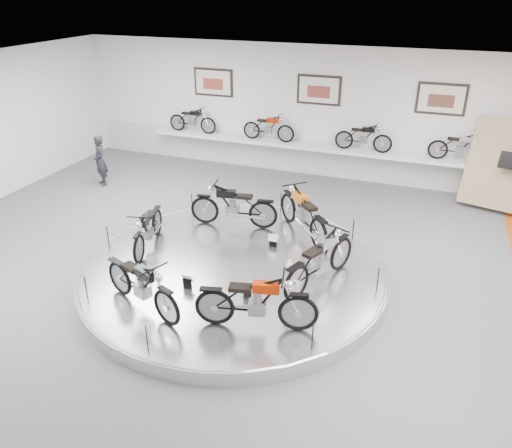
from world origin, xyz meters
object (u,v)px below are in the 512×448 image
at_px(shelf, 314,147).
at_px(bike_b, 303,213).
at_px(display_platform, 234,272).
at_px(bike_d, 148,228).
at_px(bike_f, 256,301).
at_px(bike_e, 141,284).
at_px(visitor, 100,161).
at_px(bike_c, 233,206).
at_px(bike_a, 320,259).

distance_m(shelf, bike_b, 4.61).
relative_size(display_platform, bike_d, 3.94).
distance_m(display_platform, bike_f, 2.21).
xyz_separation_m(shelf, bike_e, (-0.94, -8.36, -0.18)).
xyz_separation_m(bike_e, visitor, (-4.93, 5.46, -0.05)).
xyz_separation_m(bike_c, visitor, (-5.13, 1.75, -0.07)).
bearing_deg(bike_c, shelf, -108.46).
bearing_deg(shelf, bike_c, -98.95).
bearing_deg(bike_b, bike_c, 51.47).
relative_size(display_platform, bike_a, 3.46).
relative_size(display_platform, bike_e, 3.65).
height_order(bike_b, bike_f, bike_b).
distance_m(bike_a, bike_b, 2.11).
height_order(shelf, bike_f, bike_f).
height_order(bike_b, bike_e, bike_b).
bearing_deg(bike_e, bike_b, 85.10).
height_order(bike_c, bike_f, bike_c).
bearing_deg(bike_c, bike_f, 109.08).
xyz_separation_m(bike_e, bike_f, (2.11, 0.21, 0.01)).
xyz_separation_m(bike_b, bike_f, (0.22, -3.64, -0.03)).
bearing_deg(bike_c, display_platform, 103.29).
bearing_deg(shelf, bike_e, -96.40).
xyz_separation_m(shelf, bike_a, (1.84, -6.42, -0.16)).
relative_size(bike_c, bike_d, 1.12).
bearing_deg(visitor, bike_e, -10.24).
relative_size(bike_c, bike_e, 1.04).
distance_m(bike_f, visitor, 8.78).
bearing_deg(shelf, bike_f, -81.83).
bearing_deg(bike_c, bike_a, 136.03).
relative_size(bike_b, visitor, 1.24).
relative_size(bike_b, bike_d, 1.17).
bearing_deg(bike_d, visitor, -146.26).
distance_m(bike_d, bike_e, 2.31).
bearing_deg(bike_a, bike_f, -179.75).
relative_size(shelf, bike_d, 6.77).
distance_m(bike_a, bike_d, 3.91).
bearing_deg(visitor, shelf, 64.02).
relative_size(bike_e, visitor, 1.14).
xyz_separation_m(display_platform, shelf, (0.00, 6.40, 0.85)).
xyz_separation_m(bike_d, bike_f, (3.24, -1.81, 0.05)).
bearing_deg(bike_e, bike_d, 140.41).
distance_m(shelf, bike_d, 6.67).
bearing_deg(bike_e, bike_f, 26.96).
xyz_separation_m(display_platform, bike_b, (0.95, 1.89, 0.71)).
distance_m(bike_c, bike_f, 3.98).
distance_m(bike_a, bike_f, 1.85).
height_order(shelf, bike_b, bike_b).
relative_size(bike_d, visitor, 1.06).
height_order(bike_d, bike_f, bike_f).
distance_m(bike_b, bike_d, 3.53).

